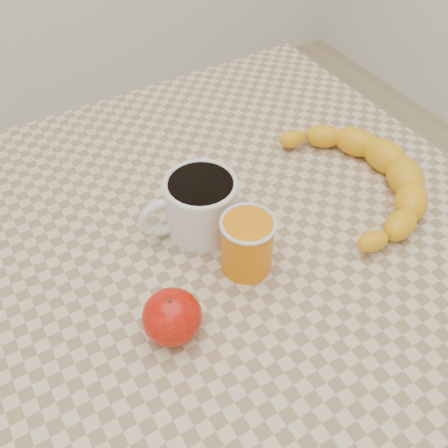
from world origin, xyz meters
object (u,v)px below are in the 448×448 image
coffee_mug (199,204)px  orange_juice_glass (247,244)px  table (224,271)px  banana (360,177)px  apple (172,317)px

coffee_mug → orange_juice_glass: coffee_mug is taller
table → banana: 0.25m
table → banana: bearing=-7.1°
apple → banana: apple is taller
table → apple: 0.20m
table → banana: (0.22, -0.03, 0.11)m
table → orange_juice_glass: size_ratio=9.70×
orange_juice_glass → banana: orange_juice_glass is taller
coffee_mug → banana: size_ratio=0.39×
orange_juice_glass → apple: 0.13m
apple → orange_juice_glass: bearing=17.8°
table → coffee_mug: bearing=127.4°
table → coffee_mug: size_ratio=5.53×
apple → coffee_mug: bearing=50.3°
orange_juice_glass → banana: (0.22, 0.03, -0.02)m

